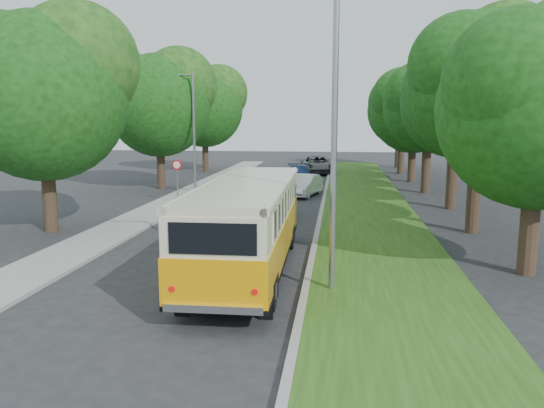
# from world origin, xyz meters

# --- Properties ---
(ground) EXTENTS (120.00, 120.00, 0.00)m
(ground) POSITION_xyz_m (0.00, 0.00, 0.00)
(ground) COLOR #272729
(ground) RESTS_ON ground
(curb) EXTENTS (0.20, 70.00, 0.15)m
(curb) POSITION_xyz_m (3.60, 5.00, 0.07)
(curb) COLOR gray
(curb) RESTS_ON ground
(grass_verge) EXTENTS (4.50, 70.00, 0.13)m
(grass_verge) POSITION_xyz_m (5.95, 5.00, 0.07)
(grass_verge) COLOR #274C14
(grass_verge) RESTS_ON ground
(sidewalk) EXTENTS (2.20, 70.00, 0.12)m
(sidewalk) POSITION_xyz_m (-4.80, 5.00, 0.06)
(sidewalk) COLOR gray
(sidewalk) RESTS_ON ground
(treeline) EXTENTS (24.27, 41.91, 9.46)m
(treeline) POSITION_xyz_m (3.15, 17.99, 5.93)
(treeline) COLOR #332319
(treeline) RESTS_ON ground
(lamppost_near) EXTENTS (1.71, 0.16, 8.00)m
(lamppost_near) POSITION_xyz_m (4.21, -2.50, 4.37)
(lamppost_near) COLOR gray
(lamppost_near) RESTS_ON ground
(lamppost_far) EXTENTS (1.71, 0.16, 7.50)m
(lamppost_far) POSITION_xyz_m (-4.70, 16.00, 4.12)
(lamppost_far) COLOR gray
(lamppost_far) RESTS_ON ground
(warning_sign) EXTENTS (0.56, 0.10, 2.50)m
(warning_sign) POSITION_xyz_m (-4.50, 11.98, 1.71)
(warning_sign) COLOR gray
(warning_sign) RESTS_ON ground
(vintage_bus) EXTENTS (2.67, 9.75, 2.88)m
(vintage_bus) POSITION_xyz_m (1.71, -0.90, 1.44)
(vintage_bus) COLOR #F49F07
(vintage_bus) RESTS_ON ground
(car_silver) EXTENTS (2.05, 4.35, 1.44)m
(car_silver) POSITION_xyz_m (1.36, 8.55, 0.72)
(car_silver) COLOR #B6B7BC
(car_silver) RESTS_ON ground
(car_white) EXTENTS (2.27, 4.18, 1.31)m
(car_white) POSITION_xyz_m (2.32, 15.69, 0.65)
(car_white) COLOR silver
(car_white) RESTS_ON ground
(car_blue) EXTENTS (2.32, 4.65, 1.30)m
(car_blue) POSITION_xyz_m (1.49, 22.37, 0.65)
(car_blue) COLOR navy
(car_blue) RESTS_ON ground
(car_grey) EXTENTS (3.33, 5.68, 1.48)m
(car_grey) POSITION_xyz_m (2.56, 29.41, 0.74)
(car_grey) COLOR #505257
(car_grey) RESTS_ON ground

